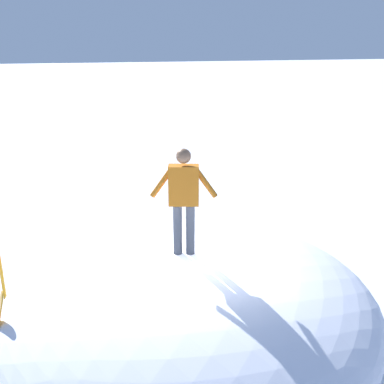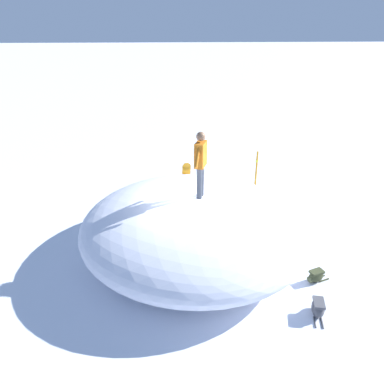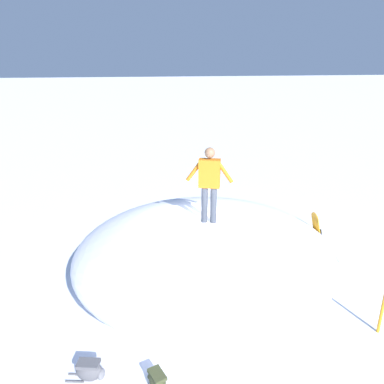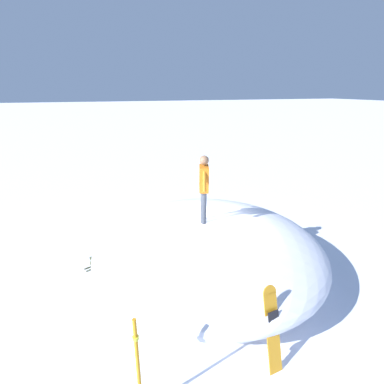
{
  "view_description": "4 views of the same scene",
  "coord_description": "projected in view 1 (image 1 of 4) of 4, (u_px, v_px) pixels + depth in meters",
  "views": [
    {
      "loc": [
        6.06,
        -1.94,
        4.87
      ],
      "look_at": [
        -0.17,
        0.18,
        2.64
      ],
      "focal_mm": 41.16,
      "sensor_mm": 36.0,
      "label": 1
    },
    {
      "loc": [
        0.85,
        8.47,
        5.76
      ],
      "look_at": [
        0.23,
        0.07,
        1.86
      ],
      "focal_mm": 34.28,
      "sensor_mm": 36.0,
      "label": 2
    },
    {
      "loc": [
        -7.42,
        1.82,
        5.13
      ],
      "look_at": [
        -0.42,
        0.46,
        2.59
      ],
      "focal_mm": 34.7,
      "sensor_mm": 36.0,
      "label": 3
    },
    {
      "loc": [
        -2.5,
        -6.29,
        4.89
      ],
      "look_at": [
        -0.13,
        0.47,
        2.34
      ],
      "focal_mm": 27.19,
      "sensor_mm": 36.0,
      "label": 4
    }
  ],
  "objects": [
    {
      "name": "backpack_near",
      "position": [
        259.0,
        252.0,
        10.38
      ],
      "size": [
        0.37,
        0.69,
        0.37
      ],
      "color": "#4C4C51",
      "rests_on": "ground"
    },
    {
      "name": "backpack_far",
      "position": [
        210.0,
        253.0,
        10.4
      ],
      "size": [
        0.62,
        0.39,
        0.32
      ],
      "color": "#383D23",
      "rests_on": "ground"
    },
    {
      "name": "snow_mound",
      "position": [
        190.0,
        304.0,
        7.17
      ],
      "size": [
        7.98,
        8.06,
        1.69
      ],
      "primitive_type": "ellipsoid",
      "rotation": [
        0.0,
        0.0,
        0.44
      ],
      "color": "white",
      "rests_on": "ground"
    },
    {
      "name": "ground",
      "position": [
        185.0,
        341.0,
        7.59
      ],
      "size": [
        240.0,
        240.0,
        0.0
      ],
      "primitive_type": "plane",
      "color": "white"
    },
    {
      "name": "snowboarder_standing",
      "position": [
        184.0,
        195.0,
        6.72
      ],
      "size": [
        0.42,
        1.0,
        1.71
      ],
      "color": "#333842",
      "rests_on": "snow_mound"
    }
  ]
}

